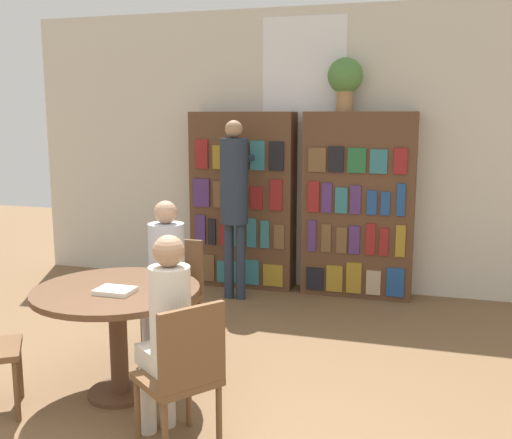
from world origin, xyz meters
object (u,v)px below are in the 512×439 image
(seated_reader_right, at_px, (167,327))
(librarian_standing, at_px, (234,192))
(chair_far_side, at_px, (184,371))
(seated_reader_left, at_px, (165,269))
(chair_left_side, at_px, (175,289))
(flower_vase, at_px, (345,79))
(bookshelf_left, at_px, (243,201))
(bookshelf_right, at_px, (358,206))
(reading_table, at_px, (117,308))

(seated_reader_right, xyz_separation_m, librarian_standing, (-0.51, 2.72, 0.43))
(seated_reader_right, bearing_deg, chair_far_side, -90.00)
(chair_far_side, xyz_separation_m, seated_reader_left, (-0.70, 1.25, 0.21))
(chair_left_side, height_order, seated_reader_left, seated_reader_left)
(chair_left_side, bearing_deg, chair_far_side, 117.00)
(flower_vase, height_order, chair_left_side, flower_vase)
(flower_vase, bearing_deg, seated_reader_right, -99.02)
(flower_vase, xyz_separation_m, chair_left_side, (-1.06, -1.90, -1.75))
(bookshelf_left, xyz_separation_m, seated_reader_left, (0.03, -2.08, -0.25))
(bookshelf_right, height_order, flower_vase, flower_vase)
(chair_far_side, height_order, librarian_standing, librarian_standing)
(bookshelf_right, height_order, chair_far_side, bookshelf_right)
(flower_vase, height_order, seated_reader_left, flower_vase)
(bookshelf_left, height_order, seated_reader_left, bookshelf_left)
(chair_left_side, xyz_separation_m, seated_reader_right, (0.55, -1.32, 0.20))
(chair_far_side, bearing_deg, seated_reader_right, 90.00)
(bookshelf_left, xyz_separation_m, seated_reader_right, (0.58, -3.22, -0.26))
(bookshelf_left, bearing_deg, librarian_standing, -81.83)
(seated_reader_left, bearing_deg, chair_far_side, 120.23)
(seated_reader_left, height_order, librarian_standing, librarian_standing)
(flower_vase, xyz_separation_m, librarian_standing, (-1.02, -0.51, -1.13))
(bookshelf_left, bearing_deg, chair_far_side, -77.69)
(reading_table, relative_size, seated_reader_right, 0.89)
(reading_table, distance_m, seated_reader_right, 0.71)
(bookshelf_right, bearing_deg, librarian_standing, -157.11)
(bookshelf_right, distance_m, reading_table, 3.07)
(chair_left_side, distance_m, chair_far_side, 1.59)
(flower_vase, xyz_separation_m, seated_reader_left, (-1.06, -2.08, -1.54))
(flower_vase, distance_m, chair_left_side, 2.79)
(reading_table, xyz_separation_m, chair_left_side, (0.02, 0.89, -0.12))
(chair_left_side, bearing_deg, flower_vase, -117.90)
(bookshelf_left, distance_m, seated_reader_left, 2.09)
(bookshelf_right, xyz_separation_m, flower_vase, (-0.17, 0.00, 1.29))
(seated_reader_left, bearing_deg, chair_left_side, -90.00)
(bookshelf_right, xyz_separation_m, chair_left_side, (-1.23, -1.90, -0.46))
(reading_table, distance_m, chair_far_side, 0.90)
(chair_left_side, distance_m, seated_reader_right, 1.44)
(chair_far_side, bearing_deg, seated_reader_left, 66.23)
(reading_table, height_order, chair_left_side, chair_left_side)
(flower_vase, distance_m, seated_reader_left, 2.80)
(bookshelf_right, height_order, reading_table, bookshelf_right)
(chair_far_side, bearing_deg, bookshelf_right, 28.04)
(seated_reader_right, bearing_deg, reading_table, 90.00)
(seated_reader_left, xyz_separation_m, librarian_standing, (0.04, 1.58, 0.41))
(bookshelf_right, relative_size, seated_reader_right, 1.55)
(chair_left_side, bearing_deg, seated_reader_right, 113.62)
(bookshelf_left, distance_m, reading_table, 2.81)
(reading_table, xyz_separation_m, seated_reader_right, (0.56, -0.43, 0.08))
(bookshelf_left, relative_size, reading_table, 1.73)
(reading_table, relative_size, chair_far_side, 1.25)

